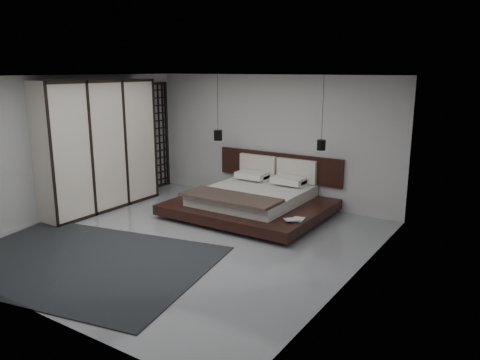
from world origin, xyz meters
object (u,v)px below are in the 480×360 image
Objects in this scene: pendant_left at (218,135)px; pendant_right at (321,145)px; wardrobe at (99,146)px; bed at (253,199)px; lattice_screen at (155,136)px; rug at (80,262)px.

pendant_left and pendant_right have the same top height.
wardrobe is at bearing -131.47° from pendant_left.
pendant_right is (1.23, 0.49, 1.18)m from bed.
pendant_right reaches higher than wardrobe.
pendant_right is at bearing -0.00° from pendant_left.
lattice_screen is at bearing 170.18° from bed.
lattice_screen is at bearing 179.27° from pendant_right.
pendant_right is (2.47, -0.00, -0.00)m from pendant_left.
pendant_right is 0.52× the size of wardrobe.
rug is (-2.18, -4.09, -1.47)m from pendant_right.
wardrobe is at bearing -155.30° from pendant_right.
bed is (3.18, -0.55, -1.00)m from lattice_screen.
pendant_left is 0.36× the size of rug.
lattice_screen is 0.94× the size of wardrobe.
bed is 2.11× the size of pendant_right.
lattice_screen reaches higher than rug.
rug is at bearing -47.73° from wardrobe.
bed is at bearing -158.18° from pendant_right.
pendant_left is 0.52× the size of wardrobe.
lattice_screen is at bearing 118.29° from rug.
pendant_right is at bearing 62.00° from rug.
wardrobe is at bearing 132.27° from rug.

